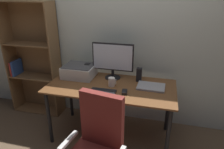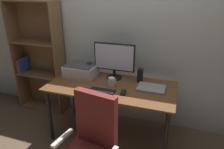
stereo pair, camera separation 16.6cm
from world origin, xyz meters
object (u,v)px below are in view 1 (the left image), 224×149
at_px(keyboard, 103,91).
at_px(mouse, 124,92).
at_px(speaker_left, 88,70).
at_px(monitor, 113,59).
at_px(laptop, 151,87).
at_px(speaker_right, 139,75).
at_px(coffee_mug, 112,82).
at_px(bookshelf, 34,60).
at_px(desk, 111,92).
at_px(printer, 79,71).

distance_m(keyboard, mouse, 0.24).
bearing_deg(speaker_left, monitor, 1.32).
distance_m(monitor, keyboard, 0.48).
bearing_deg(speaker_left, keyboard, -50.15).
relative_size(monitor, laptop, 1.64).
bearing_deg(keyboard, speaker_right, 48.82).
height_order(keyboard, mouse, mouse).
bearing_deg(speaker_left, laptop, -10.25).
bearing_deg(speaker_left, coffee_mug, -30.27).
xyz_separation_m(speaker_right, bookshelf, (-1.60, 0.15, 0.00)).
bearing_deg(monitor, coffee_mug, -79.03).
relative_size(keyboard, laptop, 0.91).
height_order(keyboard, speaker_right, speaker_right).
bearing_deg(laptop, monitor, 163.95).
relative_size(desk, laptop, 4.77).
bearing_deg(monitor, keyboard, -91.29).
bearing_deg(printer, bookshelf, 166.07).
xyz_separation_m(desk, bookshelf, (-1.29, 0.37, 0.17)).
xyz_separation_m(speaker_left, printer, (-0.10, -0.05, -0.00)).
distance_m(laptop, bookshelf, 1.79).
bearing_deg(speaker_right, monitor, 178.68).
xyz_separation_m(coffee_mug, speaker_left, (-0.39, 0.23, 0.03)).
relative_size(laptop, speaker_left, 1.88).
xyz_separation_m(monitor, printer, (-0.44, -0.06, -0.18)).
relative_size(keyboard, coffee_mug, 2.75).
xyz_separation_m(laptop, bookshelf, (-1.76, 0.31, 0.08)).
xyz_separation_m(coffee_mug, bookshelf, (-1.30, 0.38, 0.04)).
distance_m(desk, printer, 0.53).
bearing_deg(keyboard, monitor, 88.89).
bearing_deg(mouse, keyboard, -179.90).
height_order(desk, speaker_left, speaker_left).
height_order(mouse, laptop, mouse).
bearing_deg(bookshelf, coffee_mug, -16.21).
height_order(desk, coffee_mug, coffee_mug).
bearing_deg(monitor, speaker_left, -178.68).
bearing_deg(keyboard, mouse, 6.56).
relative_size(monitor, coffee_mug, 4.99).
bearing_deg(printer, mouse, -25.62).
bearing_deg(desk, printer, 160.48).
bearing_deg(speaker_left, speaker_right, 0.00).
relative_size(mouse, speaker_right, 0.56).
height_order(keyboard, speaker_left, speaker_left).
bearing_deg(keyboard, speaker_left, 130.04).
distance_m(monitor, coffee_mug, 0.32).
bearing_deg(printer, speaker_right, 3.66).
xyz_separation_m(laptop, speaker_left, (-0.85, 0.15, 0.07)).
bearing_deg(laptop, coffee_mug, -169.40).
height_order(desk, printer, printer).
relative_size(coffee_mug, speaker_right, 0.62).
bearing_deg(monitor, speaker_right, -1.32).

